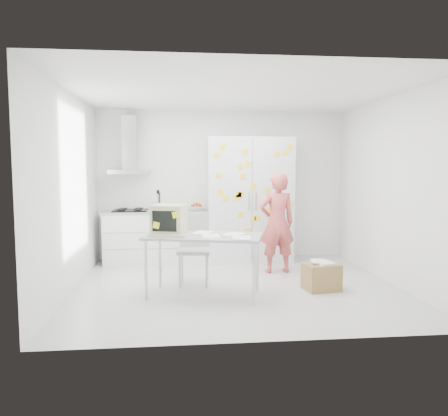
{
  "coord_description": "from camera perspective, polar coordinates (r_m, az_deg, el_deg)",
  "views": [
    {
      "loc": [
        -0.79,
        -6.01,
        1.68
      ],
      "look_at": [
        -0.11,
        0.63,
        1.06
      ],
      "focal_mm": 35.0,
      "sensor_mm": 36.0,
      "label": 1
    }
  ],
  "objects": [
    {
      "name": "walls",
      "position": [
        6.78,
        0.85,
        2.55
      ],
      "size": [
        4.52,
        4.01,
        2.7
      ],
      "color": "white",
      "rests_on": "ground"
    },
    {
      "name": "range_hood",
      "position": [
        7.9,
        -12.18,
        7.23
      ],
      "size": [
        0.7,
        0.48,
        1.01
      ],
      "color": "silver",
      "rests_on": "walls"
    },
    {
      "name": "counter_run",
      "position": [
        7.82,
        -8.78,
        -3.62
      ],
      "size": [
        1.84,
        0.63,
        1.28
      ],
      "color": "white",
      "rests_on": "ground"
    },
    {
      "name": "cardboard_box",
      "position": [
        6.2,
        12.59,
        -8.7
      ],
      "size": [
        0.51,
        0.43,
        0.4
      ],
      "rotation": [
        0.0,
        0.0,
        0.15
      ],
      "color": "olive",
      "rests_on": "ground"
    },
    {
      "name": "person",
      "position": [
        6.99,
        6.93,
        -1.95
      ],
      "size": [
        0.63,
        0.46,
        1.6
      ],
      "primitive_type": "imported",
      "rotation": [
        0.0,
        0.0,
        3.27
      ],
      "color": "#CB504F",
      "rests_on": "ground"
    },
    {
      "name": "desk",
      "position": [
        5.76,
        -5.58,
        -2.47
      ],
      "size": [
        1.63,
        1.08,
        1.19
      ],
      "rotation": [
        0.0,
        0.0,
        -0.24
      ],
      "color": "#A8AAB3",
      "rests_on": "ground"
    },
    {
      "name": "ceiling",
      "position": [
        6.15,
        1.68,
        14.88
      ],
      "size": [
        4.5,
        4.0,
        0.02
      ],
      "primitive_type": "cube",
      "color": "white",
      "rests_on": "walls"
    },
    {
      "name": "chair",
      "position": [
        6.34,
        -3.93,
        -4.73
      ],
      "size": [
        0.5,
        0.5,
        1.01
      ],
      "rotation": [
        0.0,
        0.0,
        -0.09
      ],
      "color": "#B1B1AF",
      "rests_on": "ground"
    },
    {
      "name": "tall_cabinet",
      "position": [
        7.81,
        3.32,
        1.07
      ],
      "size": [
        1.5,
        0.68,
        2.2
      ],
      "color": "silver",
      "rests_on": "ground"
    },
    {
      "name": "floor",
      "position": [
        6.29,
        1.61,
        -10.24
      ],
      "size": [
        4.5,
        4.0,
        0.02
      ],
      "primitive_type": "cube",
      "color": "silver",
      "rests_on": "ground"
    }
  ]
}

